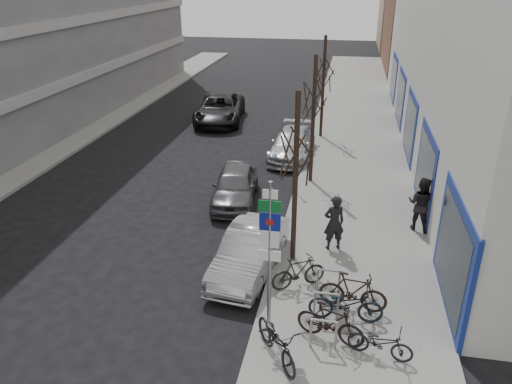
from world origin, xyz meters
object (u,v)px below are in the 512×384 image
at_px(bike_mid_curb, 346,301).
at_px(tree_far, 324,63).
at_px(pedestrian_far, 421,204).
at_px(parked_car_mid, 235,185).
at_px(meter_back, 309,135).
at_px(parked_car_front, 249,252).
at_px(tree_near, 297,139).
at_px(parked_car_back, 292,144).
at_px(bike_near_right, 330,322).
at_px(bike_near_left, 277,337).
at_px(bike_mid_inner, 298,272).
at_px(lane_car, 220,109).
at_px(meter_front, 277,243).
at_px(bike_far_inner, 353,291).
at_px(bike_rack, 326,303).
at_px(bike_far_curb, 381,340).
at_px(pedestrian_near, 334,223).
at_px(highway_sign_pole, 270,249).
at_px(tree_mid, 315,90).
at_px(meter_mid, 297,176).

bearing_deg(bike_mid_curb, tree_far, 4.52).
bearing_deg(pedestrian_far, parked_car_mid, 15.67).
distance_m(meter_back, parked_car_front, 11.33).
xyz_separation_m(tree_near, parked_car_back, (-1.20, 9.71, -3.43)).
bearing_deg(bike_near_right, tree_near, 37.89).
relative_size(bike_near_left, bike_mid_curb, 1.01).
distance_m(parked_car_front, parked_car_mid, 5.13).
xyz_separation_m(meter_back, bike_mid_inner, (0.79, -12.07, -0.26)).
bearing_deg(lane_car, meter_front, -76.42).
height_order(bike_near_right, parked_car_back, parked_car_back).
relative_size(bike_near_left, pedestrian_far, 0.99).
relative_size(bike_far_inner, parked_car_back, 0.39).
xyz_separation_m(bike_rack, bike_far_curb, (1.33, -1.14, -0.04)).
bearing_deg(bike_near_left, pedestrian_far, 27.31).
bearing_deg(pedestrian_near, pedestrian_far, -167.60).
height_order(meter_front, bike_mid_curb, meter_front).
height_order(bike_far_curb, bike_far_inner, bike_far_inner).
bearing_deg(highway_sign_pole, bike_near_left, -71.10).
bearing_deg(bike_mid_inner, parked_car_front, 33.09).
bearing_deg(meter_front, parked_car_back, 94.20).
bearing_deg(parked_car_front, highway_sign_pole, -61.97).
height_order(tree_mid, parked_car_mid, tree_mid).
height_order(bike_mid_inner, lane_car, lane_car).
relative_size(tree_mid, bike_far_inner, 2.99).
relative_size(bike_far_curb, parked_car_front, 0.37).
bearing_deg(pedestrian_far, bike_far_inner, 92.88).
bearing_deg(pedestrian_far, tree_mid, -15.69).
bearing_deg(bike_near_left, meter_back, 58.19).
relative_size(bike_mid_inner, bike_far_inner, 0.91).
height_order(meter_back, bike_near_left, meter_back).
bearing_deg(parked_car_back, bike_near_right, -76.74).
height_order(tree_far, bike_near_right, tree_far).
relative_size(highway_sign_pole, meter_mid, 3.31).
bearing_deg(pedestrian_near, parked_car_mid, -60.27).
height_order(meter_front, bike_far_inner, meter_front).
relative_size(meter_mid, bike_far_inner, 0.69).
relative_size(meter_back, bike_mid_curb, 0.66).
height_order(meter_mid, parked_car_mid, meter_mid).
relative_size(bike_rack, meter_back, 1.78).
bearing_deg(parked_car_front, meter_mid, 89.17).
xyz_separation_m(meter_mid, pedestrian_far, (4.56, -2.27, 0.22)).
height_order(meter_back, parked_car_back, meter_back).
distance_m(lane_car, pedestrian_far, 16.33).
bearing_deg(tree_near, bike_far_curb, -57.92).
relative_size(highway_sign_pole, meter_back, 3.31).
height_order(tree_far, pedestrian_far, tree_far).
bearing_deg(parked_car_back, pedestrian_near, -72.31).
bearing_deg(tree_far, bike_far_inner, -83.02).
distance_m(tree_far, meter_back, 4.08).
bearing_deg(meter_back, tree_mid, -83.58).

